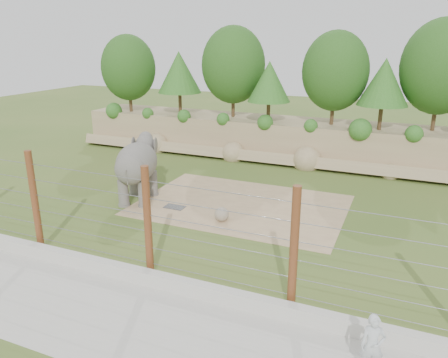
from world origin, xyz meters
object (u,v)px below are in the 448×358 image
at_px(stone_ball, 222,214).
at_px(elephant, 137,171).
at_px(barrier_fence, 148,223).
at_px(zookeeper, 372,345).

bearing_deg(stone_ball, elephant, 170.89).
distance_m(stone_ball, barrier_fence, 5.57).
height_order(elephant, barrier_fence, barrier_fence).
bearing_deg(zookeeper, barrier_fence, 150.99).
relative_size(elephant, zookeeper, 2.36).
bearing_deg(barrier_fence, zookeeper, -13.80).
xyz_separation_m(elephant, barrier_fence, (4.53, -6.09, 0.45)).
xyz_separation_m(stone_ball, barrier_fence, (-0.39, -5.30, 1.66)).
bearing_deg(stone_ball, barrier_fence, -94.26).
height_order(elephant, stone_ball, elephant).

